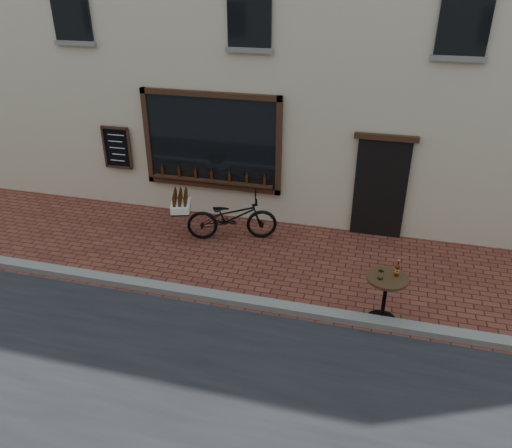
# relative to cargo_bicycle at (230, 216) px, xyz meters

# --- Properties ---
(ground) EXTENTS (90.00, 90.00, 0.00)m
(ground) POSITION_rel_cargo_bicycle_xyz_m (1.18, -2.46, -0.53)
(ground) COLOR #59261C
(ground) RESTS_ON ground
(kerb) EXTENTS (90.00, 0.25, 0.12)m
(kerb) POSITION_rel_cargo_bicycle_xyz_m (1.18, -2.26, -0.47)
(kerb) COLOR slate
(kerb) RESTS_ON ground
(cargo_bicycle) EXTENTS (2.35, 1.29, 1.10)m
(cargo_bicycle) POSITION_rel_cargo_bicycle_xyz_m (0.00, 0.00, 0.00)
(cargo_bicycle) COLOR black
(cargo_bicycle) RESTS_ON ground
(bistro_table) EXTENTS (0.69, 0.69, 1.18)m
(bistro_table) POSITION_rel_cargo_bicycle_xyz_m (3.36, -2.11, 0.10)
(bistro_table) COLOR black
(bistro_table) RESTS_ON ground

